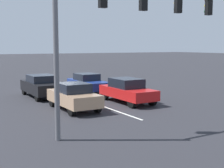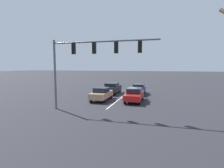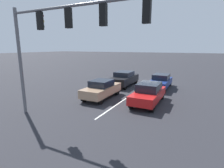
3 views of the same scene
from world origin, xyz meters
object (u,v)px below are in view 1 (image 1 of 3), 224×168
Objects in this scene: car_navy_leftlane_second at (88,83)px; traffic_signal_gantry at (130,14)px; car_red_leftlane_front at (127,90)px; car_black_midlane_second at (42,86)px; car_tan_midlane_front at (74,96)px.

car_navy_leftlane_second is 0.47× the size of traffic_signal_gantry.
car_red_leftlane_front is 6.36m from car_black_midlane_second.
traffic_signal_gantry reaches higher than car_navy_leftlane_second.
car_navy_leftlane_second is at bearing -106.38° from traffic_signal_gantry.
car_black_midlane_second is 3.90m from car_navy_leftlane_second.
car_red_leftlane_front is 0.99× the size of car_navy_leftlane_second.
car_navy_leftlane_second is (-3.86, -0.52, -0.07)m from car_black_midlane_second.
car_black_midlane_second is 1.01× the size of car_navy_leftlane_second.
car_tan_midlane_front is 3.88m from car_red_leftlane_front.
car_tan_midlane_front is 0.92× the size of car_black_midlane_second.
car_navy_leftlane_second is (-3.67, -5.78, -0.04)m from car_tan_midlane_front.
car_tan_midlane_front is 0.93× the size of car_navy_leftlane_second.
car_red_leftlane_front is at bearing -174.69° from car_tan_midlane_front.
car_black_midlane_second is at bearing -86.26° from traffic_signal_gantry.
car_navy_leftlane_second is (0.19, -5.42, -0.06)m from car_red_leftlane_front.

